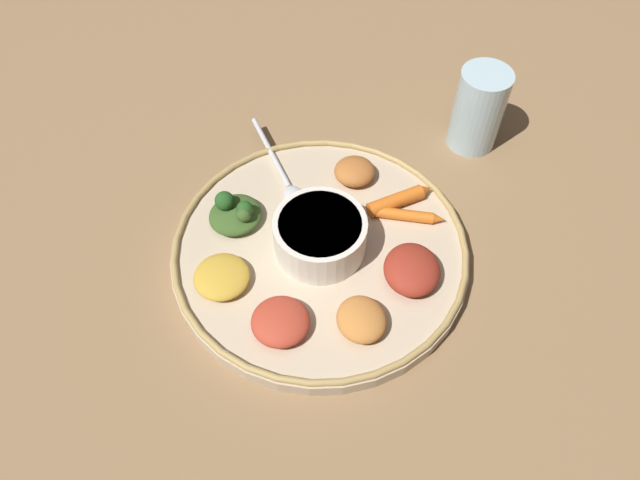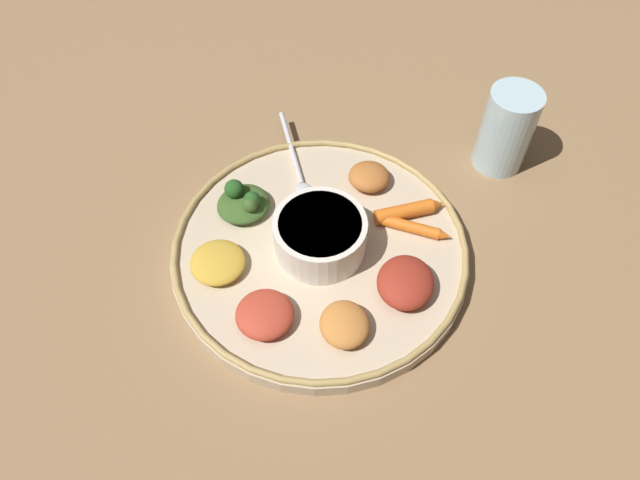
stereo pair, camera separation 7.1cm
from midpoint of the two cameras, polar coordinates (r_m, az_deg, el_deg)
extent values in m
plane|color=olive|center=(0.74, 2.75, -1.75)|extent=(2.40, 2.40, 0.00)
cylinder|color=#C6B293|center=(0.73, 2.78, -1.33)|extent=(0.36, 0.36, 0.02)
torus|color=tan|center=(0.72, 2.82, -0.76)|extent=(0.36, 0.36, 0.01)
cylinder|color=silver|center=(0.70, 2.89, 0.25)|extent=(0.11, 0.11, 0.05)
cylinder|color=#99471E|center=(0.68, 2.96, 1.30)|extent=(0.10, 0.10, 0.01)
ellipsoid|color=silver|center=(0.77, 1.17, 4.35)|extent=(0.03, 0.04, 0.01)
cylinder|color=silver|center=(0.82, -0.28, 8.68)|extent=(0.02, 0.14, 0.01)
ellipsoid|color=#385623|center=(0.75, -4.62, 3.24)|extent=(0.09, 0.09, 0.02)
sphere|color=#23511E|center=(0.73, -3.74, 3.69)|extent=(0.02, 0.02, 0.02)
sphere|color=#23511E|center=(0.74, -5.47, 4.66)|extent=(0.02, 0.02, 0.02)
sphere|color=#385623|center=(0.73, -3.91, 3.15)|extent=(0.02, 0.02, 0.02)
sphere|color=#23511E|center=(0.73, -3.75, 3.68)|extent=(0.02, 0.02, 0.02)
cylinder|color=orange|center=(0.74, 11.20, 1.08)|extent=(0.07, 0.05, 0.01)
cone|color=orange|center=(0.75, 14.50, 0.20)|extent=(0.02, 0.02, 0.01)
cylinder|color=orange|center=(0.75, 10.67, 2.48)|extent=(0.08, 0.03, 0.02)
cone|color=orange|center=(0.77, 13.72, 3.13)|extent=(0.02, 0.02, 0.02)
ellipsoid|color=#B73D28|center=(0.66, -2.20, -7.31)|extent=(0.08, 0.08, 0.02)
ellipsoid|color=#B2662D|center=(0.78, 7.28, 5.83)|extent=(0.06, 0.06, 0.03)
ellipsoid|color=#C67A38|center=(0.65, 5.48, -8.22)|extent=(0.06, 0.06, 0.03)
ellipsoid|color=maroon|center=(0.69, 11.06, -4.18)|extent=(0.09, 0.09, 0.03)
ellipsoid|color=gold|center=(0.70, -6.85, -2.33)|extent=(0.09, 0.09, 0.02)
cylinder|color=silver|center=(0.84, 19.65, 9.70)|extent=(0.07, 0.07, 0.12)
cylinder|color=tan|center=(0.87, 19.01, 8.06)|extent=(0.06, 0.06, 0.05)
camera|label=1|loc=(0.04, -87.13, 3.95)|focal=33.70mm
camera|label=2|loc=(0.04, 92.87, -3.95)|focal=33.70mm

